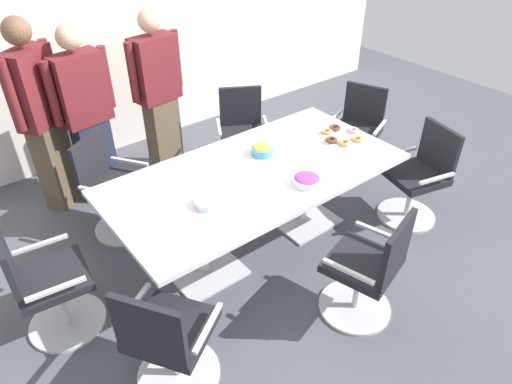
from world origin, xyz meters
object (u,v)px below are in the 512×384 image
at_px(office_chair_4, 356,135).
at_px(person_standing_0, 41,115).
at_px(snack_bowl_candy_mix, 307,180).
at_px(office_chair_5, 243,138).
at_px(conference_table, 256,184).
at_px(office_chair_0, 46,287).
at_px(office_chair_1, 169,342).
at_px(snack_bowl_chips_yellow, 262,149).
at_px(donut_platter, 341,136).
at_px(person_standing_1, 87,114).
at_px(person_standing_2, 159,93).
at_px(office_chair_3, 419,180).
at_px(office_chair_6, 113,191).
at_px(plate_stack, 208,202).
at_px(office_chair_2, 368,272).

xyz_separation_m(office_chair_4, person_standing_0, (-2.73, 1.35, 0.53)).
bearing_deg(snack_bowl_candy_mix, office_chair_4, 26.37).
height_order(office_chair_5, person_standing_0, person_standing_0).
bearing_deg(conference_table, office_chair_4, 11.51).
relative_size(office_chair_0, office_chair_1, 1.00).
xyz_separation_m(snack_bowl_chips_yellow, donut_platter, (0.74, -0.21, -0.03)).
bearing_deg(office_chair_5, person_standing_1, 8.37).
bearing_deg(person_standing_2, office_chair_1, 52.57).
distance_m(office_chair_3, person_standing_1, 3.10).
height_order(conference_table, office_chair_0, office_chair_0).
distance_m(office_chair_3, snack_bowl_chips_yellow, 1.49).
xyz_separation_m(office_chair_5, snack_bowl_candy_mix, (-0.43, -1.40, 0.38)).
height_order(office_chair_6, plate_stack, office_chair_6).
distance_m(office_chair_5, office_chair_6, 1.49).
bearing_deg(conference_table, person_standing_0, 123.34).
height_order(office_chair_2, donut_platter, office_chair_2).
bearing_deg(snack_bowl_chips_yellow, plate_stack, -156.93).
bearing_deg(office_chair_5, office_chair_6, 32.70).
xyz_separation_m(donut_platter, plate_stack, (-1.50, -0.11, 0.01)).
bearing_deg(snack_bowl_candy_mix, office_chair_5, 72.86).
bearing_deg(plate_stack, office_chair_4, 12.29).
height_order(person_standing_0, person_standing_1, person_standing_0).
bearing_deg(office_chair_0, office_chair_6, 140.24).
bearing_deg(office_chair_2, office_chair_4, 28.38).
bearing_deg(office_chair_1, snack_bowl_candy_mix, 71.46).
relative_size(office_chair_4, office_chair_6, 1.00).
xyz_separation_m(office_chair_4, snack_bowl_candy_mix, (-1.43, -0.71, 0.38)).
xyz_separation_m(office_chair_2, plate_stack, (-0.69, 0.96, 0.37)).
relative_size(office_chair_2, office_chair_5, 1.00).
bearing_deg(office_chair_5, person_standing_2, -13.88).
distance_m(office_chair_3, office_chair_4, 0.96).
bearing_deg(person_standing_2, snack_bowl_candy_mix, 86.00).
bearing_deg(person_standing_2, snack_bowl_chips_yellow, 88.63).
distance_m(person_standing_0, plate_stack, 1.92).
xyz_separation_m(snack_bowl_candy_mix, snack_bowl_chips_yellow, (0.02, 0.56, 0.01)).
relative_size(office_chair_1, donut_platter, 2.28).
height_order(person_standing_2, plate_stack, person_standing_2).
bearing_deg(office_chair_3, office_chair_2, 125.45).
relative_size(office_chair_4, plate_stack, 4.57).
relative_size(snack_bowl_chips_yellow, donut_platter, 0.47).
xyz_separation_m(office_chair_0, donut_platter, (2.64, -0.19, 0.36)).
height_order(office_chair_2, person_standing_0, person_standing_0).
bearing_deg(office_chair_0, person_standing_0, 165.70).
relative_size(office_chair_3, office_chair_4, 1.00).
bearing_deg(office_chair_0, office_chair_1, 32.03).
distance_m(office_chair_1, office_chair_2, 1.44).
bearing_deg(person_standing_1, office_chair_3, 125.94).
xyz_separation_m(office_chair_0, person_standing_0, (0.58, 1.52, 0.53)).
bearing_deg(office_chair_5, office_chair_1, 73.20).
relative_size(office_chair_2, office_chair_4, 1.00).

